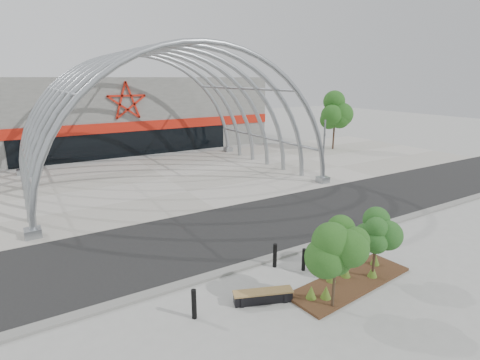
# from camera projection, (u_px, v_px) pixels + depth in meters

# --- Properties ---
(ground) EXTENTS (140.00, 140.00, 0.00)m
(ground) POSITION_uv_depth(u_px,v_px,m) (284.00, 252.00, 17.65)
(ground) COLOR #969691
(ground) RESTS_ON ground
(road) EXTENTS (140.00, 7.00, 0.02)m
(road) POSITION_uv_depth(u_px,v_px,m) (245.00, 227.00, 20.53)
(road) COLOR black
(road) RESTS_ON ground
(forecourt) EXTENTS (60.00, 17.00, 0.04)m
(forecourt) POSITION_uv_depth(u_px,v_px,m) (167.00, 179.00, 30.42)
(forecourt) COLOR #A39E92
(forecourt) RESTS_ON ground
(kerb) EXTENTS (60.00, 0.50, 0.12)m
(kerb) POSITION_uv_depth(u_px,v_px,m) (287.00, 253.00, 17.43)
(kerb) COLOR slate
(kerb) RESTS_ON ground
(arena_building) EXTENTS (34.00, 15.24, 8.00)m
(arena_building) POSITION_uv_depth(u_px,v_px,m) (111.00, 112.00, 44.16)
(arena_building) COLOR slate
(arena_building) RESTS_ON ground
(vault_canopy) EXTENTS (20.80, 15.80, 20.36)m
(vault_canopy) POSITION_uv_depth(u_px,v_px,m) (167.00, 179.00, 30.42)
(vault_canopy) COLOR #93989D
(vault_canopy) RESTS_ON ground
(planting_bed) EXTENTS (5.81, 2.29, 0.60)m
(planting_bed) POSITION_uv_depth(u_px,v_px,m) (349.00, 280.00, 14.94)
(planting_bed) COLOR #321F13
(planting_bed) RESTS_ON ground
(signal_pole) EXTENTS (0.36, 0.67, 4.86)m
(signal_pole) POSITION_uv_depth(u_px,v_px,m) (324.00, 150.00, 28.97)
(signal_pole) COLOR slate
(signal_pole) RESTS_ON ground
(street_tree_0) EXTENTS (1.46, 1.46, 3.32)m
(street_tree_0) POSITION_uv_depth(u_px,v_px,m) (337.00, 247.00, 12.73)
(street_tree_0) COLOR #2F2417
(street_tree_0) RESTS_ON ground
(street_tree_1) EXTENTS (1.36, 1.36, 3.23)m
(street_tree_1) POSITION_uv_depth(u_px,v_px,m) (377.00, 227.00, 14.67)
(street_tree_1) COLOR #301E14
(street_tree_1) RESTS_ON ground
(bench_0) EXTENTS (2.22, 1.24, 0.46)m
(bench_0) POSITION_uv_depth(u_px,v_px,m) (263.00, 297.00, 13.68)
(bench_0) COLOR black
(bench_0) RESTS_ON ground
(bench_1) EXTENTS (2.28, 1.01, 0.47)m
(bench_1) POSITION_uv_depth(u_px,v_px,m) (350.00, 242.00, 18.16)
(bench_1) COLOR black
(bench_1) RESTS_ON ground
(bollard_0) EXTENTS (0.17, 0.17, 1.09)m
(bollard_0) POSITION_uv_depth(u_px,v_px,m) (194.00, 304.00, 12.68)
(bollard_0) COLOR black
(bollard_0) RESTS_ON ground
(bollard_1) EXTENTS (0.17, 0.17, 1.07)m
(bollard_1) POSITION_uv_depth(u_px,v_px,m) (275.00, 256.00, 16.15)
(bollard_1) COLOR black
(bollard_1) RESTS_ON ground
(bollard_2) EXTENTS (0.16, 0.16, 0.99)m
(bollard_2) POSITION_uv_depth(u_px,v_px,m) (304.00, 260.00, 15.88)
(bollard_2) COLOR black
(bollard_2) RESTS_ON ground
(bollard_3) EXTENTS (0.15, 0.15, 0.96)m
(bollard_3) POSITION_uv_depth(u_px,v_px,m) (329.00, 253.00, 16.48)
(bollard_3) COLOR black
(bollard_3) RESTS_ON ground
(bollard_4) EXTENTS (0.14, 0.14, 0.87)m
(bollard_4) POSITION_uv_depth(u_px,v_px,m) (344.00, 237.00, 18.25)
(bollard_4) COLOR black
(bollard_4) RESTS_ON ground
(bg_tree_1) EXTENTS (2.70, 2.70, 5.91)m
(bg_tree_1) POSITION_uv_depth(u_px,v_px,m) (335.00, 112.00, 41.88)
(bg_tree_1) COLOR black
(bg_tree_1) RESTS_ON ground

